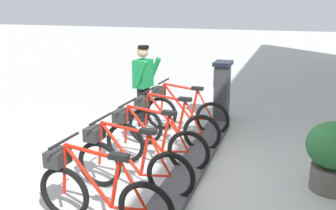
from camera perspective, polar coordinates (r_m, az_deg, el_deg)
ground_plane at (r=5.58m, az=2.76°, el=-11.15°), size 60.00×60.00×0.00m
dock_rail_base at (r=5.55m, az=2.77°, el=-10.69°), size 0.44×5.05×0.10m
payment_kiosk at (r=8.12m, az=8.24°, el=2.30°), size 0.36×0.52×1.28m
bike_docked_0 at (r=7.31m, az=2.23°, el=-0.96°), size 1.72×0.54×1.02m
bike_docked_1 at (r=6.53m, az=0.12°, el=-2.97°), size 1.72×0.54×1.02m
bike_docked_2 at (r=5.78m, az=-2.56°, el=-5.50°), size 1.72×0.54×1.02m
bike_docked_3 at (r=5.06m, az=-6.05°, el=-8.76°), size 1.72×0.54×1.02m
bike_docked_4 at (r=4.38m, az=-10.75°, el=-13.00°), size 1.72×0.54×1.02m
worker_near_rack at (r=7.60m, az=-3.75°, el=3.40°), size 0.54×0.67×1.66m
planter_bush at (r=5.52m, az=24.07°, el=-6.71°), size 0.76×0.76×0.97m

